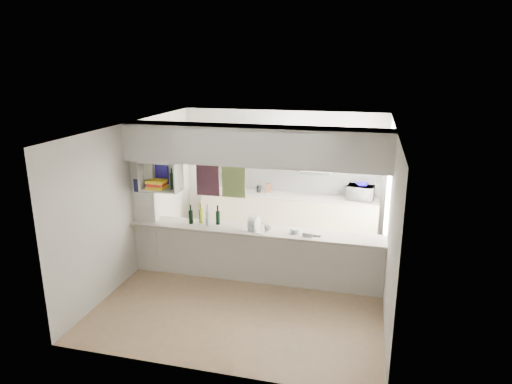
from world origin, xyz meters
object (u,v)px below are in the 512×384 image
(microwave, at_px, (360,193))
(bowl, at_px, (362,185))
(dish_rack, at_px, (256,224))
(wine_bottles, at_px, (204,217))

(microwave, distance_m, bowl, 0.18)
(dish_rack, height_order, wine_bottles, wine_bottles)
(microwave, height_order, dish_rack, microwave)
(dish_rack, distance_m, wine_bottles, 0.91)
(dish_rack, relative_size, wine_bottles, 0.96)
(dish_rack, bearing_deg, wine_bottles, -167.34)
(dish_rack, bearing_deg, microwave, 69.07)
(microwave, height_order, bowl, bowl)
(dish_rack, xyz_separation_m, wine_bottles, (-0.90, 0.05, 0.04))
(microwave, bearing_deg, bowl, 134.96)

